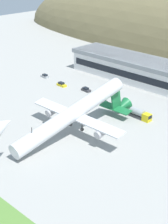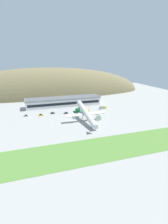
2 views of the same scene
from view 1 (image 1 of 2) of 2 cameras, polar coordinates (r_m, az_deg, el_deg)
ground_plane at (r=118.43m, az=-3.30°, el=-1.59°), size 363.31×363.31×0.00m
terminal_building at (r=150.28m, az=11.00°, el=5.87°), size 79.80×15.71×9.54m
cargo_airplane at (r=107.51m, az=-1.57°, el=-0.36°), size 34.22×51.60×14.56m
service_car_0 at (r=149.21m, az=-3.45°, el=4.21°), size 4.36×2.01×1.55m
service_car_1 at (r=159.74m, az=-5.99°, el=5.46°), size 3.94×1.95×1.50m
service_car_2 at (r=133.41m, az=2.77°, el=1.75°), size 4.09×1.92×1.48m
service_car_3 at (r=143.64m, az=0.29°, el=3.43°), size 4.15×2.20×1.45m
fuel_truck at (r=121.67m, az=8.55°, el=-0.35°), size 7.79×2.42×3.07m
traffic_cone_0 at (r=116.82m, az=3.48°, el=-1.82°), size 0.52×0.52×0.58m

